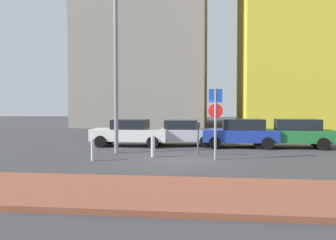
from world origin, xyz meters
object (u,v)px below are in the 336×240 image
(parked_car_green, at_px, (291,133))
(traffic_bollard_mid, at_px, (93,150))
(parked_car_silver, at_px, (181,133))
(parking_sign_post, at_px, (215,115))
(parked_car_white, at_px, (130,133))
(parking_meter, at_px, (198,135))
(parked_car_blue, at_px, (241,133))
(street_lamp, at_px, (116,55))
(traffic_bollard_near, at_px, (153,146))

(parked_car_green, xyz_separation_m, traffic_bollard_mid, (-8.97, -5.72, -0.35))
(parked_car_silver, xyz_separation_m, parking_sign_post, (1.92, -5.18, 1.12))
(parked_car_green, bearing_deg, parked_car_white, -178.29)
(parked_car_silver, relative_size, parked_car_green, 0.90)
(parked_car_white, xyz_separation_m, parking_meter, (3.91, -3.54, 0.20))
(parked_car_green, bearing_deg, parking_sign_post, -129.92)
(parked_car_green, distance_m, parking_meter, 6.11)
(parked_car_blue, distance_m, street_lamp, 7.78)
(parking_meter, distance_m, street_lamp, 5.40)
(parked_car_silver, relative_size, traffic_bollard_near, 4.35)
(parked_car_green, distance_m, parking_sign_post, 6.35)
(parked_car_white, relative_size, parking_sign_post, 1.42)
(traffic_bollard_near, bearing_deg, parked_car_silver, 80.63)
(traffic_bollard_near, bearing_deg, parking_meter, 16.26)
(parked_car_blue, bearing_deg, parked_car_white, -178.41)
(parked_car_silver, distance_m, parking_meter, 4.33)
(parking_sign_post, bearing_deg, parking_meter, 127.10)
(parked_car_white, relative_size, parked_car_blue, 1.06)
(parked_car_green, distance_m, traffic_bollard_mid, 10.65)
(street_lamp, bearing_deg, parked_car_white, 90.01)
(parked_car_green, xyz_separation_m, street_lamp, (-8.69, -3.12, 3.84))
(street_lamp, bearing_deg, parked_car_silver, 51.79)
(parked_car_green, height_order, traffic_bollard_mid, parked_car_green)
(parked_car_green, relative_size, street_lamp, 0.58)
(traffic_bollard_near, bearing_deg, parked_car_white, 115.68)
(parked_car_white, distance_m, parking_meter, 5.28)
(traffic_bollard_mid, bearing_deg, parked_car_white, 87.03)
(parking_sign_post, bearing_deg, parked_car_green, 50.08)
(parked_car_blue, xyz_separation_m, parked_car_green, (2.63, 0.09, -0.01))
(parked_car_white, relative_size, traffic_bollard_near, 4.41)
(traffic_bollard_near, bearing_deg, traffic_bollard_mid, -148.95)
(parking_sign_post, bearing_deg, parked_car_blue, 73.61)
(parking_meter, height_order, traffic_bollard_mid, parking_meter)
(parked_car_silver, height_order, parking_meter, parking_meter)
(parked_car_blue, height_order, parked_car_green, parked_car_green)
(traffic_bollard_near, height_order, traffic_bollard_mid, traffic_bollard_near)
(parked_car_white, distance_m, traffic_bollard_mid, 5.48)
(traffic_bollard_near, bearing_deg, parked_car_blue, 46.28)
(parking_meter, xyz_separation_m, street_lamp, (-3.91, 0.67, 3.66))
(parked_car_green, bearing_deg, street_lamp, -160.23)
(parked_car_blue, distance_m, parking_meter, 4.29)
(parking_meter, relative_size, traffic_bollard_near, 1.57)
(parking_sign_post, xyz_separation_m, traffic_bollard_mid, (-4.96, -0.92, -1.42))
(parked_car_green, distance_m, street_lamp, 10.00)
(parking_sign_post, xyz_separation_m, traffic_bollard_near, (-2.70, 0.44, -1.39))
(traffic_bollard_near, relative_size, traffic_bollard_mid, 1.07)
(parked_car_silver, bearing_deg, parked_car_blue, -8.01)
(parked_car_silver, distance_m, traffic_bollard_mid, 6.82)
(parked_car_blue, relative_size, traffic_bollard_mid, 4.45)
(traffic_bollard_near, bearing_deg, parking_sign_post, -9.25)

